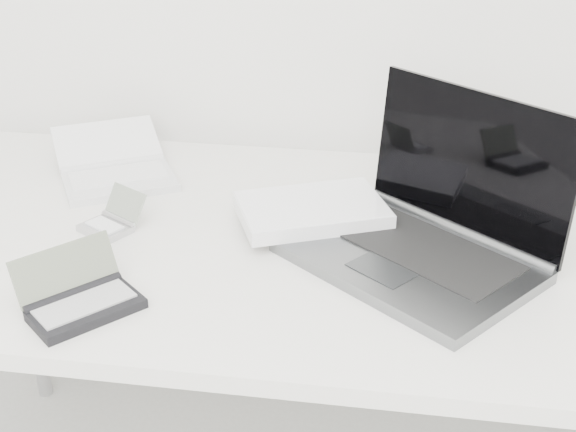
# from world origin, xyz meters

# --- Properties ---
(desk) EXTENTS (1.60, 0.80, 0.73)m
(desk) POSITION_xyz_m (0.00, 1.55, 0.68)
(desk) COLOR white
(desk) RESTS_ON ground
(laptop_large) EXTENTS (0.58, 0.48, 0.27)m
(laptop_large) POSITION_xyz_m (0.15, 1.53, 0.77)
(laptop_large) COLOR slate
(laptop_large) RESTS_ON desk
(netbook_open_white) EXTENTS (0.32, 0.34, 0.07)m
(netbook_open_white) POSITION_xyz_m (-0.42, 1.74, 0.75)
(netbook_open_white) COLOR silver
(netbook_open_white) RESTS_ON desk
(pda_silver) EXTENTS (0.12, 0.13, 0.06)m
(pda_silver) POSITION_xyz_m (-0.35, 1.53, 0.74)
(pda_silver) COLOR #BBBBC0
(pda_silver) RESTS_ON desk
(palmtop_charcoal) EXTENTS (0.20, 0.20, 0.08)m
(palmtop_charcoal) POSITION_xyz_m (-0.31, 1.27, 0.75)
(palmtop_charcoal) COLOR black
(palmtop_charcoal) RESTS_ON desk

